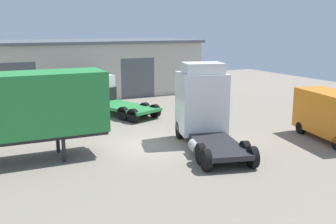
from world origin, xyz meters
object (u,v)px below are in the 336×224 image
object	(u,v)px
tractor_unit_white	(203,106)
flatbed_truck_white	(103,94)
delivery_van_orange	(335,115)
traffic_cone	(184,121)

from	to	relation	value
tractor_unit_white	flatbed_truck_white	size ratio (longest dim) A/B	0.94
tractor_unit_white	delivery_van_orange	world-z (taller)	tractor_unit_white
traffic_cone	delivery_van_orange	bearing A→B (deg)	-49.67
delivery_van_orange	flatbed_truck_white	bearing A→B (deg)	-134.04
flatbed_truck_white	traffic_cone	xyz separation A→B (m)	(3.44, -6.60, -1.05)
flatbed_truck_white	traffic_cone	size ratio (longest dim) A/B	13.33
flatbed_truck_white	traffic_cone	bearing A→B (deg)	-174.19
tractor_unit_white	traffic_cone	size ratio (longest dim) A/B	12.59
flatbed_truck_white	delivery_van_orange	distance (m)	16.38
flatbed_truck_white	delivery_van_orange	xyz separation A→B (m)	(9.29, -13.49, 0.17)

